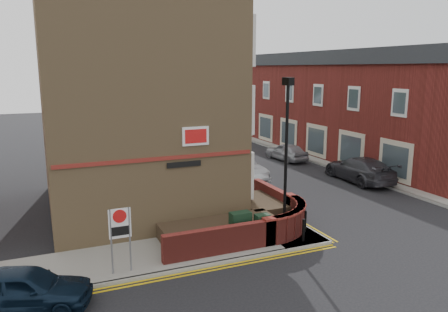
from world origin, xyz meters
The scene contains 28 objects.
ground centered at (0.00, 0.00, 0.00)m, with size 120.00×120.00×0.00m, color black.
pavement_corner centered at (-3.50, 1.50, 0.06)m, with size 13.00×3.00×0.12m, color gray.
pavement_main centered at (2.00, 16.00, 0.06)m, with size 2.00×32.00×0.12m, color gray.
pavement_far centered at (13.00, 13.00, 0.06)m, with size 4.00×40.00×0.12m, color gray.
kerb_side centered at (-3.50, 0.00, 0.06)m, with size 13.00×0.15×0.12m, color gray.
kerb_main_near centered at (3.00, 16.00, 0.06)m, with size 0.15×32.00×0.12m, color gray.
kerb_main_far centered at (11.00, 13.00, 0.06)m, with size 0.15×40.00×0.12m, color gray.
yellow_lines_side centered at (-3.50, -0.25, 0.01)m, with size 13.00×0.28×0.01m, color gold.
yellow_lines_main centered at (3.25, 16.00, 0.01)m, with size 0.28×32.00×0.01m, color gold.
corner_building centered at (-2.84, 8.00, 6.23)m, with size 8.95×10.40×13.60m.
garden_wall centered at (0.00, 2.50, 0.00)m, with size 6.80×6.00×1.20m, color maroon, non-canonical shape.
lamppost centered at (1.60, 1.20, 3.34)m, with size 0.25×0.50×6.30m.
utility_cabinet_large centered at (-0.30, 1.30, 0.72)m, with size 0.80×0.45×1.20m, color black.
utility_cabinet_small centered at (0.50, 1.00, 0.67)m, with size 0.55×0.40×1.10m, color black.
bollard_near centered at (2.00, 0.40, 0.57)m, with size 0.11×0.11×0.90m, color black.
bollard_far centered at (2.60, 1.20, 0.57)m, with size 0.11×0.11×0.90m, color black.
zone_sign centered at (-5.00, 0.50, 1.64)m, with size 0.72×0.07×2.20m.
far_terrace centered at (14.50, 17.00, 4.04)m, with size 5.40×30.40×8.00m.
far_terrace_cream centered at (14.50, 38.00, 4.05)m, with size 5.40×12.40×8.00m.
tree_near centered at (2.00, 14.05, 4.70)m, with size 3.64×3.65×6.70m.
tree_mid centered at (2.00, 22.05, 5.20)m, with size 4.03×4.03×7.42m.
tree_far centered at (2.00, 30.05, 4.91)m, with size 3.81×3.81×7.00m.
traffic_light_assembly centered at (2.40, 25.00, 2.78)m, with size 0.20×0.16×4.20m.
navy_hatchback centered at (-7.88, -0.50, 0.63)m, with size 1.48×3.67×1.25m, color black.
silver_car_near centered at (3.73, 10.46, 0.79)m, with size 1.67×4.79×1.58m, color #999DA0.
red_car_main centered at (3.60, 18.06, 0.63)m, with size 2.09×4.54×1.26m, color #A01133.
grey_car_far centered at (10.50, 7.33, 0.75)m, with size 2.10×5.16×1.50m, color #323238.
silver_car_far centered at (9.63, 14.36, 0.66)m, with size 1.55×3.86×1.31m, color #98999F.
Camera 1 is at (-7.14, -13.18, 6.76)m, focal length 35.00 mm.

